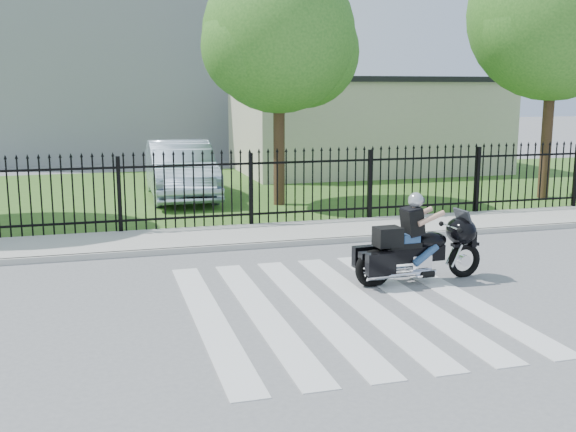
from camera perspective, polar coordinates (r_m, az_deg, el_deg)
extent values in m
plane|color=slate|center=(10.40, 4.33, -7.59)|extent=(120.00, 120.00, 0.00)
cube|color=#ADAAA3|center=(15.01, -2.27, -1.60)|extent=(40.00, 2.00, 0.12)
cube|color=#ADAAA3|center=(14.06, -1.31, -2.44)|extent=(40.00, 0.12, 0.12)
cube|color=#366021|center=(21.77, -6.64, 2.06)|extent=(40.00, 12.00, 0.02)
cube|color=black|center=(15.90, -3.14, 0.16)|extent=(26.00, 0.04, 0.05)
cube|color=black|center=(15.73, -3.18, 4.46)|extent=(26.00, 0.04, 0.05)
cylinder|color=#382316|center=(18.94, -0.77, 7.15)|extent=(0.32, 0.32, 4.16)
sphere|color=#2B661D|center=(18.96, -0.79, 15.01)|extent=(4.20, 4.20, 4.20)
cylinder|color=#382316|center=(21.59, 21.15, 7.73)|extent=(0.32, 0.32, 4.80)
sphere|color=#2B661D|center=(21.67, 21.70, 15.66)|extent=(5.00, 5.00, 5.00)
cube|color=beige|center=(27.37, 6.59, 7.49)|extent=(10.00, 6.00, 3.50)
cube|color=black|center=(27.33, 6.68, 11.36)|extent=(10.20, 6.20, 0.20)
cube|color=gray|center=(35.36, -15.69, 14.78)|extent=(15.00, 10.00, 12.00)
torus|color=black|center=(12.24, 14.69, -3.65)|extent=(0.63, 0.14, 0.62)
torus|color=black|center=(11.39, 7.24, -4.44)|extent=(0.66, 0.16, 0.66)
cube|color=black|center=(11.67, 10.46, -3.17)|extent=(1.18, 0.27, 0.27)
ellipsoid|color=black|center=(11.80, 12.03, -2.04)|extent=(0.57, 0.38, 0.30)
cube|color=black|center=(11.54, 9.70, -2.42)|extent=(0.60, 0.31, 0.09)
cube|color=silver|center=(11.77, 11.01, -3.84)|extent=(0.37, 0.29, 0.27)
ellipsoid|color=black|center=(12.07, 14.45, -1.24)|extent=(0.51, 0.67, 0.49)
cube|color=black|center=(11.38, 8.45, -1.74)|extent=(0.45, 0.36, 0.32)
cube|color=navy|center=(11.57, 10.19, -1.86)|extent=(0.32, 0.28, 0.16)
sphere|color=#AFB1B8|center=(11.50, 10.77, 1.34)|extent=(0.26, 0.26, 0.26)
imported|color=#A8BCD4|center=(20.47, -9.08, 3.90)|extent=(1.90, 5.23, 1.71)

